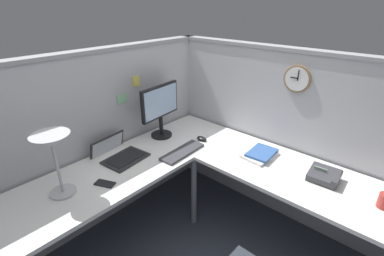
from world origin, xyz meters
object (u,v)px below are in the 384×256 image
(office_phone, at_px, (325,176))
(book_stack, at_px, (260,154))
(laptop, at_px, (118,153))
(wall_clock, at_px, (297,79))
(monitor, at_px, (160,107))
(desk_lamp_dome, at_px, (52,146))
(computer_mouse, at_px, (202,139))
(cell_phone, at_px, (105,184))
(keyboard, at_px, (182,152))

(office_phone, xyz_separation_m, book_stack, (-0.00, 0.52, -0.02))
(laptop, bearing_deg, wall_clock, -42.21)
(monitor, height_order, desk_lamp_dome, monitor)
(laptop, relative_size, computer_mouse, 4.01)
(cell_phone, bearing_deg, wall_clock, -52.05)
(monitor, xyz_separation_m, keyboard, (-0.11, -0.38, -0.28))
(desk_lamp_dome, relative_size, wall_clock, 2.02)
(desk_lamp_dome, distance_m, book_stack, 1.57)
(keyboard, bearing_deg, office_phone, -71.67)
(keyboard, xyz_separation_m, office_phone, (0.40, -1.04, 0.03))
(monitor, bearing_deg, wall_clock, -59.58)
(cell_phone, bearing_deg, desk_lamp_dome, 128.78)
(monitor, bearing_deg, book_stack, -72.30)
(book_stack, bearing_deg, office_phone, -89.69)
(laptop, xyz_separation_m, cell_phone, (-0.29, -0.26, -0.02))
(book_stack, relative_size, wall_clock, 1.36)
(keyboard, bearing_deg, cell_phone, 168.51)
(office_phone, bearing_deg, book_stack, 90.31)
(monitor, height_order, book_stack, monitor)
(computer_mouse, bearing_deg, monitor, 117.91)
(cell_phone, bearing_deg, office_phone, -70.91)
(keyboard, height_order, wall_clock, wall_clock)
(book_stack, bearing_deg, cell_phone, 149.75)
(monitor, relative_size, office_phone, 2.31)
(book_stack, bearing_deg, wall_clock, -17.57)
(keyboard, bearing_deg, monitor, 71.45)
(office_phone, bearing_deg, monitor, 101.58)
(keyboard, height_order, computer_mouse, computer_mouse)
(laptop, distance_m, office_phone, 1.62)
(cell_phone, distance_m, wall_clock, 1.68)
(desk_lamp_dome, bearing_deg, book_stack, -29.65)
(desk_lamp_dome, bearing_deg, monitor, 8.05)
(cell_phone, bearing_deg, book_stack, -54.56)
(monitor, relative_size, cell_phone, 3.47)
(monitor, bearing_deg, cell_phone, -161.27)
(desk_lamp_dome, distance_m, wall_clock, 1.85)
(cell_phone, relative_size, book_stack, 0.48)
(monitor, xyz_separation_m, office_phone, (0.29, -1.42, -0.26))
(laptop, height_order, computer_mouse, laptop)
(monitor, xyz_separation_m, desk_lamp_dome, (-1.04, -0.15, 0.07))
(monitor, relative_size, wall_clock, 2.27)
(computer_mouse, distance_m, cell_phone, 0.99)
(laptop, height_order, keyboard, laptop)
(cell_phone, bearing_deg, keyboard, -33.20)
(wall_clock, bearing_deg, book_stack, 162.43)
(book_stack, bearing_deg, keyboard, 127.03)
(monitor, relative_size, keyboard, 1.16)
(laptop, distance_m, keyboard, 0.54)
(desk_lamp_dome, bearing_deg, keyboard, -13.92)
(wall_clock, bearing_deg, keyboard, 138.24)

